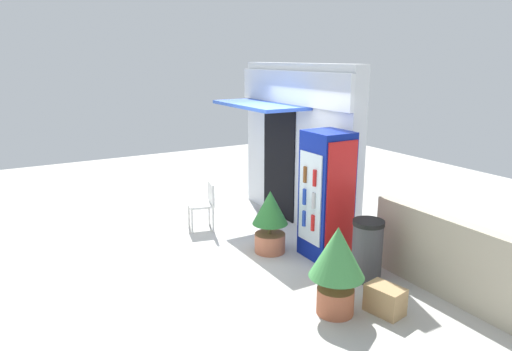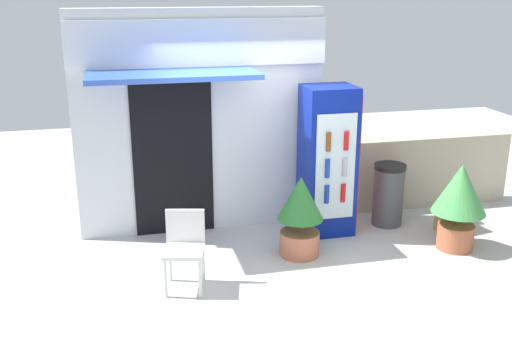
# 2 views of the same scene
# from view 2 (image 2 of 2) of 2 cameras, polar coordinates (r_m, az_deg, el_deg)

# --- Properties ---
(ground) EXTENTS (16.00, 16.00, 0.00)m
(ground) POSITION_cam_2_polar(r_m,az_deg,el_deg) (7.06, 2.16, -8.86)
(ground) COLOR beige
(storefront_building) EXTENTS (3.22, 1.19, 2.89)m
(storefront_building) POSITION_cam_2_polar(r_m,az_deg,el_deg) (7.80, -5.51, 5.52)
(storefront_building) COLOR silver
(storefront_building) RESTS_ON ground
(drink_cooler) EXTENTS (0.67, 0.65, 1.95)m
(drink_cooler) POSITION_cam_2_polar(r_m,az_deg,el_deg) (7.81, 6.88, 1.40)
(drink_cooler) COLOR navy
(drink_cooler) RESTS_ON ground
(plastic_chair) EXTENTS (0.51, 0.51, 0.85)m
(plastic_chair) POSITION_cam_2_polar(r_m,az_deg,el_deg) (6.51, -6.83, -6.45)
(plastic_chair) COLOR silver
(plastic_chair) RESTS_ON ground
(potted_plant_near_shop) EXTENTS (0.56, 0.56, 1.00)m
(potted_plant_near_shop) POSITION_cam_2_polar(r_m,az_deg,el_deg) (7.19, 4.25, -3.47)
(potted_plant_near_shop) COLOR #BC6B4C
(potted_plant_near_shop) RESTS_ON ground
(potted_plant_curbside) EXTENTS (0.66, 0.66, 1.10)m
(potted_plant_curbside) POSITION_cam_2_polar(r_m,az_deg,el_deg) (7.72, 18.86, -2.05)
(potted_plant_curbside) COLOR #AD5B3D
(potted_plant_curbside) RESTS_ON ground
(trash_bin) EXTENTS (0.43, 0.43, 0.86)m
(trash_bin) POSITION_cam_2_polar(r_m,az_deg,el_deg) (8.34, 12.52, -1.77)
(trash_bin) COLOR #47474C
(trash_bin) RESTS_ON ground
(stone_boundary_wall) EXTENTS (2.47, 0.21, 1.05)m
(stone_boundary_wall) POSITION_cam_2_polar(r_m,az_deg,el_deg) (9.20, 16.26, 0.38)
(stone_boundary_wall) COLOR #B7AD93
(stone_boundary_wall) RESTS_ON ground
(cardboard_box) EXTENTS (0.48, 0.37, 0.34)m
(cardboard_box) POSITION_cam_2_polar(r_m,az_deg,el_deg) (8.45, 18.40, -3.90)
(cardboard_box) COLOR tan
(cardboard_box) RESTS_ON ground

